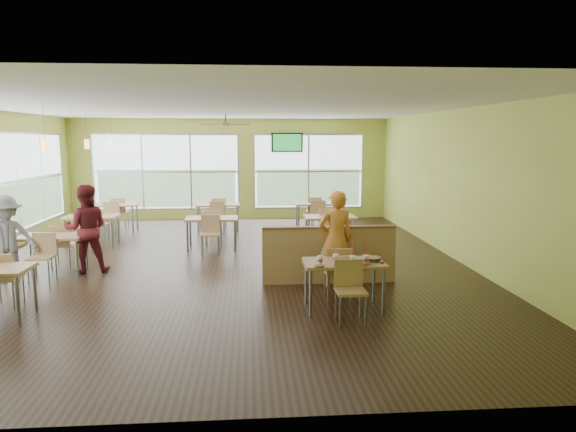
{
  "coord_description": "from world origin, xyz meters",
  "views": [
    {
      "loc": [
        0.58,
        -10.46,
        2.6
      ],
      "look_at": [
        1.34,
        -0.52,
        1.07
      ],
      "focal_mm": 32.0,
      "sensor_mm": 36.0,
      "label": 1
    }
  ],
  "objects_px": {
    "half_wall_divider": "(329,255)",
    "main_table": "(344,269)",
    "food_basket": "(372,259)",
    "man_plaid": "(336,239)"
  },
  "relations": [
    {
      "from": "main_table",
      "to": "half_wall_divider",
      "type": "distance_m",
      "value": 1.45
    },
    {
      "from": "half_wall_divider",
      "to": "food_basket",
      "type": "bearing_deg",
      "value": -73.51
    },
    {
      "from": "main_table",
      "to": "man_plaid",
      "type": "xyz_separation_m",
      "value": [
        0.09,
        1.25,
        0.22
      ]
    },
    {
      "from": "half_wall_divider",
      "to": "food_basket",
      "type": "height_order",
      "value": "half_wall_divider"
    },
    {
      "from": "half_wall_divider",
      "to": "main_table",
      "type": "bearing_deg",
      "value": -90.0
    },
    {
      "from": "half_wall_divider",
      "to": "man_plaid",
      "type": "distance_m",
      "value": 0.39
    },
    {
      "from": "main_table",
      "to": "food_basket",
      "type": "xyz_separation_m",
      "value": [
        0.43,
        -0.01,
        0.15
      ]
    },
    {
      "from": "man_plaid",
      "to": "food_basket",
      "type": "relative_size",
      "value": 6.25
    },
    {
      "from": "half_wall_divider",
      "to": "food_basket",
      "type": "distance_m",
      "value": 1.55
    },
    {
      "from": "half_wall_divider",
      "to": "man_plaid",
      "type": "xyz_separation_m",
      "value": [
        0.09,
        -0.2,
        0.33
      ]
    }
  ]
}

